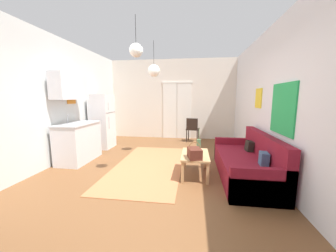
{
  "coord_description": "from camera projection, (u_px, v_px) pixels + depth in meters",
  "views": [
    {
      "loc": [
        0.84,
        -3.41,
        1.51
      ],
      "look_at": [
        0.23,
        0.91,
        0.86
      ],
      "focal_mm": 20.37,
      "sensor_mm": 36.0,
      "label": 1
    }
  ],
  "objects": [
    {
      "name": "area_rug",
      "position": [
        149.0,
        165.0,
        4.27
      ],
      "size": [
        1.46,
        2.99,
        0.01
      ],
      "primitive_type": "cube",
      "color": "#B26B42",
      "rests_on": "ground_plane"
    },
    {
      "name": "accent_chair",
      "position": [
        192.0,
        128.0,
        6.51
      ],
      "size": [
        0.48,
        0.46,
        0.82
      ],
      "rotation": [
        0.0,
        0.0,
        2.98
      ],
      "color": "black",
      "rests_on": "ground_plane"
    },
    {
      "name": "pendant_lamp_far",
      "position": [
        154.0,
        71.0,
        4.73
      ],
      "size": [
        0.3,
        0.3,
        0.86
      ],
      "color": "black"
    },
    {
      "name": "couch",
      "position": [
        248.0,
        164.0,
        3.6
      ],
      "size": [
        0.86,
        2.09,
        0.84
      ],
      "color": "maroon",
      "rests_on": "ground_plane"
    },
    {
      "name": "pendant_lamp_near",
      "position": [
        136.0,
        50.0,
        3.26
      ],
      "size": [
        0.23,
        0.23,
        0.69
      ],
      "color": "black"
    },
    {
      "name": "wall_back",
      "position": [
        172.0,
        100.0,
        7.07
      ],
      "size": [
        4.73,
        0.13,
        2.88
      ],
      "color": "silver",
      "rests_on": "ground_plane"
    },
    {
      "name": "handbag",
      "position": [
        195.0,
        153.0,
        3.41
      ],
      "size": [
        0.28,
        0.36,
        0.3
      ],
      "color": "#512319",
      "rests_on": "coffee_table"
    },
    {
      "name": "refrigerator",
      "position": [
        102.0,
        121.0,
        5.71
      ],
      "size": [
        0.58,
        0.65,
        1.6
      ],
      "color": "white",
      "rests_on": "ground_plane"
    },
    {
      "name": "coffee_table",
      "position": [
        195.0,
        157.0,
        3.7
      ],
      "size": [
        0.52,
        0.87,
        0.43
      ],
      "color": "tan",
      "rests_on": "ground_plane"
    },
    {
      "name": "kitchen_counter",
      "position": [
        77.0,
        129.0,
        4.49
      ],
      "size": [
        0.61,
        1.11,
        2.06
      ],
      "color": "silver",
      "rests_on": "ground_plane"
    },
    {
      "name": "bamboo_vase",
      "position": [
        199.0,
        145.0,
        3.83
      ],
      "size": [
        0.08,
        0.08,
        0.47
      ],
      "color": "#47704C",
      "rests_on": "coffee_table"
    },
    {
      "name": "wall_right",
      "position": [
        285.0,
        102.0,
        3.15
      ],
      "size": [
        0.12,
        7.45,
        2.88
      ],
      "color": "silver",
      "rests_on": "ground_plane"
    },
    {
      "name": "ground_plane",
      "position": [
        150.0,
        179.0,
        3.69
      ],
      "size": [
        5.13,
        7.85,
        0.1
      ],
      "primitive_type": "cube",
      "color": "brown"
    },
    {
      "name": "wall_left",
      "position": [
        35.0,
        101.0,
        3.78
      ],
      "size": [
        0.12,
        7.45,
        2.88
      ],
      "color": "silver",
      "rests_on": "ground_plane"
    }
  ]
}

